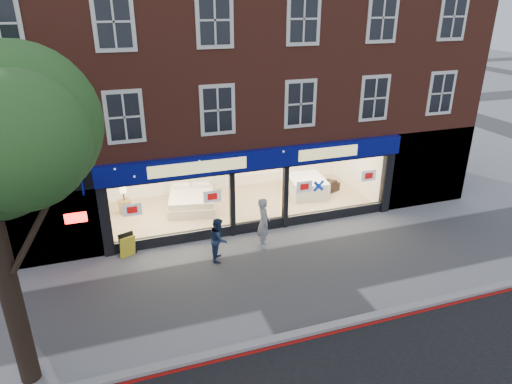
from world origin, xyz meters
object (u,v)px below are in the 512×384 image
mattress_stack (306,186)px  pedestrian_grey (264,223)px  display_bed (192,199)px  pedestrian_blue (219,239)px  a_board (128,246)px  sofa (320,188)px

mattress_stack → pedestrian_grey: 5.00m
mattress_stack → pedestrian_grey: (-3.36, -3.68, 0.46)m
display_bed → pedestrian_blue: pedestrian_blue is taller
display_bed → pedestrian_grey: (1.80, -3.94, 0.47)m
a_board → sofa: bearing=-3.6°
mattress_stack → pedestrian_blue: (-5.07, -3.98, 0.28)m
mattress_stack → pedestrian_blue: size_ratio=1.38×
pedestrian_grey → a_board: bearing=89.6°
a_board → display_bed: bearing=26.5°
pedestrian_grey → mattress_stack: bearing=-32.2°
display_bed → pedestrian_blue: 4.25m
display_bed → sofa: (5.76, -0.42, -0.09)m
display_bed → pedestrian_grey: size_ratio=1.42×
sofa → pedestrian_blue: bearing=11.0°
display_bed → pedestrian_blue: size_ratio=1.75×
mattress_stack → a_board: mattress_stack is taller
display_bed → sofa: 5.77m
pedestrian_grey → display_bed: bearing=34.7°
a_board → pedestrian_blue: 3.17m
display_bed → sofa: size_ratio=1.39×
a_board → pedestrian_grey: (4.64, -0.86, 0.52)m
pedestrian_blue → display_bed: bearing=20.5°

